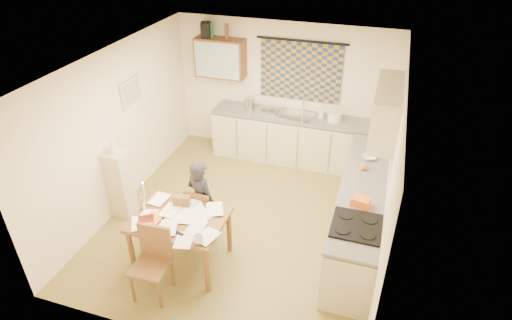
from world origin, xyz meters
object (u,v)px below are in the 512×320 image
(counter_back, at_px, (301,140))
(counter_right, at_px, (359,212))
(dining_table, at_px, (182,240))
(stove, at_px, (352,254))
(person, at_px, (201,201))
(chair_far, at_px, (204,220))
(shelf_stand, at_px, (120,184))

(counter_back, distance_m, counter_right, 2.23)
(dining_table, bearing_deg, stove, 8.11)
(counter_back, relative_size, person, 2.56)
(counter_right, distance_m, chair_far, 2.24)
(counter_back, relative_size, dining_table, 2.81)
(counter_back, height_order, shelf_stand, shelf_stand)
(dining_table, xyz_separation_m, chair_far, (0.05, 0.59, -0.12))
(stove, relative_size, person, 0.74)
(dining_table, height_order, person, person)
(shelf_stand, bearing_deg, counter_right, 8.75)
(stove, distance_m, person, 2.15)
(chair_far, xyz_separation_m, shelf_stand, (-1.40, 0.09, 0.29))
(shelf_stand, bearing_deg, dining_table, -26.47)
(counter_right, height_order, dining_table, counter_right)
(stove, bearing_deg, chair_far, 172.75)
(chair_far, distance_m, shelf_stand, 1.43)
(dining_table, distance_m, shelf_stand, 1.52)
(counter_back, height_order, counter_right, same)
(counter_right, xyz_separation_m, chair_far, (-2.14, -0.63, -0.19))
(counter_right, xyz_separation_m, shelf_stand, (-3.54, -0.55, 0.10))
(chair_far, bearing_deg, shelf_stand, -0.35)
(shelf_stand, bearing_deg, person, -5.03)
(chair_far, relative_size, person, 0.65)
(counter_right, xyz_separation_m, person, (-2.13, -0.67, 0.19))
(stove, xyz_separation_m, chair_far, (-2.14, 0.27, -0.21))
(stove, bearing_deg, dining_table, -171.88)
(counter_right, bearing_deg, person, -162.57)
(person, bearing_deg, stove, -166.57)
(shelf_stand, bearing_deg, stove, -5.80)
(chair_far, bearing_deg, dining_table, 88.38)
(chair_far, bearing_deg, stove, 175.96)
(chair_far, bearing_deg, counter_right, -160.33)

